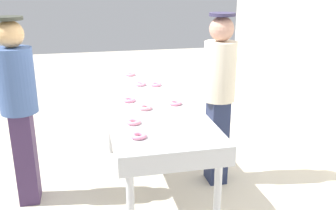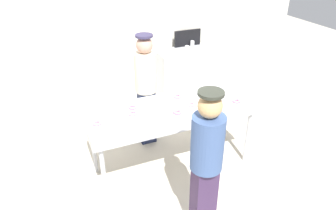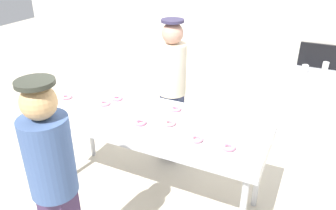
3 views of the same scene
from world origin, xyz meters
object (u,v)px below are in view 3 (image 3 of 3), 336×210
Objects in this scene: strawberry_donut_2 at (117,98)px; paper_cup_0 at (325,66)px; strawberry_donut_6 at (176,109)px; prep_counter at (311,104)px; strawberry_donut_3 at (105,103)px; strawberry_donut_7 at (67,97)px; worker_baker at (172,86)px; paper_cup_1 at (305,69)px; customer_waiting at (54,180)px; strawberry_donut_5 at (140,122)px; strawberry_donut_1 at (229,147)px; strawberry_donut_0 at (170,123)px; menu_display at (321,56)px; strawberry_donut_4 at (197,139)px; fryer_conveyor at (151,123)px.

strawberry_donut_2 is 1.01× the size of paper_cup_0.
strawberry_donut_6 reaches higher than prep_counter.
strawberry_donut_3 is 0.73m from strawberry_donut_6.
strawberry_donut_6 is at bearing 16.08° from strawberry_donut_3.
worker_baker reaches higher than strawberry_donut_7.
strawberry_donut_2 is at bearing -132.24° from paper_cup_1.
customer_waiting is at bearing -75.31° from strawberry_donut_2.
paper_cup_1 is at bearing 72.49° from customer_waiting.
strawberry_donut_6 and strawberry_donut_7 have the same top height.
paper_cup_1 is (1.31, 1.30, -0.02)m from worker_baker.
strawberry_donut_5 is (0.48, -0.34, 0.00)m from strawberry_donut_2.
strawberry_donut_1 is 1.01× the size of paper_cup_0.
prep_counter is at bearing 62.67° from strawberry_donut_0.
strawberry_donut_2 is 0.54m from strawberry_donut_7.
menu_display is (2.35, 2.37, 0.08)m from strawberry_donut_7.
strawberry_donut_4 is 2.33m from paper_cup_1.
strawberry_donut_1 and strawberry_donut_2 have the same top height.
worker_baker is (-0.10, 0.90, -0.00)m from strawberry_donut_5.
worker_baker reaches higher than prep_counter.
strawberry_donut_3 is 2.87m from prep_counter.
strawberry_donut_2 and strawberry_donut_5 have the same top height.
strawberry_donut_1 and strawberry_donut_6 have the same top height.
strawberry_donut_4 is 1.01× the size of paper_cup_0.
strawberry_donut_6 is 0.58m from worker_baker.
customer_waiting reaches higher than strawberry_donut_1.
menu_display is (-0.08, 0.06, 0.11)m from paper_cup_0.
strawberry_donut_6 is 1.00× the size of strawberry_donut_7.
strawberry_donut_7 is at bearing 132.93° from customer_waiting.
worker_baker is 2.19m from paper_cup_0.
worker_baker reaches higher than strawberry_donut_6.
paper_cup_1 is (1.20, 2.02, 0.07)m from fryer_conveyor.
fryer_conveyor is 2.35m from paper_cup_1.
customer_waiting is 3.44m from paper_cup_1.
paper_cup_1 reaches higher than strawberry_donut_0.
strawberry_donut_6 is at bearing 147.32° from strawberry_donut_1.
strawberry_donut_3 is 0.07× the size of customer_waiting.
prep_counter is 2.52× the size of menu_display.
menu_display is at bearing 64.93° from strawberry_donut_0.
fryer_conveyor is 19.85× the size of strawberry_donut_0.
strawberry_donut_0 is 0.78m from strawberry_donut_3.
strawberry_donut_2 is 0.20× the size of menu_display.
strawberry_donut_2 is 1.00× the size of strawberry_donut_3.
strawberry_donut_3 and strawberry_donut_7 have the same top height.
paper_cup_1 is at bearing 49.23° from strawberry_donut_3.
strawberry_donut_4 is (1.09, -0.22, 0.00)m from strawberry_donut_3.
worker_baker is at bearing -135.10° from paper_cup_0.
strawberry_donut_3 is at bearing 114.24° from customer_waiting.
strawberry_donut_2 is 0.66m from strawberry_donut_6.
customer_waiting is 15.51× the size of paper_cup_1.
fryer_conveyor is at bearing 163.53° from strawberry_donut_0.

